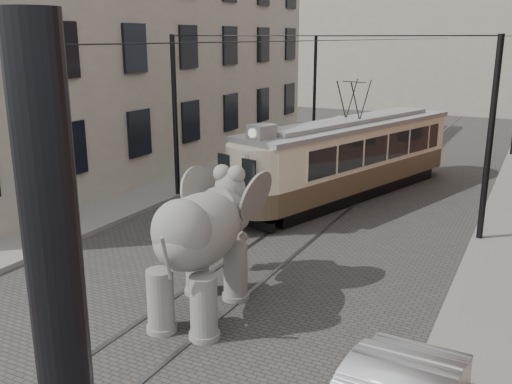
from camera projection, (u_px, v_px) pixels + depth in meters
The scene contains 9 objects.
ground at pixel (227, 284), 14.06m from camera, with size 120.00×120.00×0.00m, color #3B3937.
tram_rails at pixel (227, 284), 14.06m from camera, with size 1.54×80.00×0.02m, color slate, non-canonical shape.
sidewalk_right at pixel (486, 338), 11.41m from camera, with size 2.00×60.00×0.15m, color slate.
sidewalk_left at pixel (37, 240), 16.90m from camera, with size 2.00×60.00×0.15m, color slate.
stucco_building at pixel (127, 57), 26.16m from camera, with size 7.00×24.00×10.00m, color gray.
distant_block at pixel (469, 23), 46.57m from camera, with size 28.00×10.00×14.00m, color gray.
catenary at pixel (300, 134), 17.65m from camera, with size 11.00×30.20×6.00m, color black, non-canonical shape.
tram at pixel (352, 140), 21.36m from camera, with size 2.27×11.00×4.36m, color beige, non-canonical shape.
elephant at pixel (199, 250), 12.19m from camera, with size 2.70×4.89×2.99m, color slate, non-canonical shape.
Camera 1 is at (6.55, -11.21, 5.92)m, focal length 39.91 mm.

